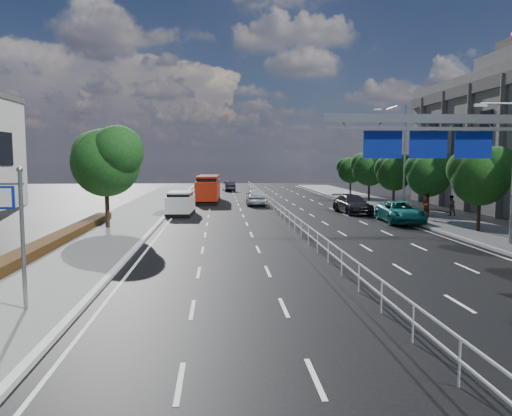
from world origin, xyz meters
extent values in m
plane|color=black|center=(0.00, 0.00, 0.00)|extent=(160.00, 160.00, 0.00)
cube|color=silver|center=(-9.00, 0.00, 0.07)|extent=(0.25, 140.00, 0.15)
cube|color=silver|center=(0.00, 22.50, 1.00)|extent=(0.05, 85.00, 0.05)
cube|color=silver|center=(0.00, 22.50, 0.55)|extent=(0.05, 85.00, 0.05)
cube|color=black|center=(-13.30, 5.00, 0.36)|extent=(1.00, 36.00, 0.44)
cylinder|color=gray|center=(-10.50, 0.00, 2.10)|extent=(0.12, 0.12, 4.20)
sphere|color=gray|center=(-10.50, 0.00, 4.25)|extent=(0.18, 0.18, 0.18)
cylinder|color=gray|center=(-11.05, 0.00, 3.85)|extent=(1.30, 0.07, 0.07)
cube|color=gray|center=(5.60, 10.00, 6.60)|extent=(10.20, 0.25, 0.45)
cube|color=gray|center=(5.60, 10.00, 6.10)|extent=(10.20, 0.18, 0.18)
cylinder|color=gray|center=(9.60, 10.00, 7.40)|extent=(2.00, 0.10, 0.10)
cube|color=silver|center=(8.60, 10.00, 7.30)|extent=(0.60, 0.25, 0.15)
cube|color=#0D2092|center=(8.40, 10.18, 5.30)|extent=(2.00, 0.08, 1.40)
cube|color=white|center=(8.40, 10.23, 5.30)|extent=(1.80, 0.02, 1.20)
cube|color=#0D2092|center=(6.00, 10.18, 5.30)|extent=(2.00, 0.08, 1.40)
cube|color=white|center=(6.00, 10.23, 5.30)|extent=(1.80, 0.02, 1.20)
cube|color=#0D2092|center=(3.60, 10.18, 5.30)|extent=(2.00, 0.08, 1.40)
cube|color=white|center=(3.60, 10.23, 5.30)|extent=(1.80, 0.02, 1.20)
cylinder|color=gray|center=(10.80, 26.00, 4.50)|extent=(0.16, 0.16, 9.00)
cylinder|color=gray|center=(9.60, 26.00, 8.80)|extent=(0.10, 2.40, 0.10)
cube|color=silver|center=(8.40, 26.00, 8.65)|extent=(0.60, 0.25, 0.15)
cube|color=#4C4947|center=(16.90, 22.00, 10.60)|extent=(0.40, 36.00, 1.00)
cylinder|color=black|center=(-12.00, 18.00, 1.75)|extent=(0.28, 0.28, 3.50)
sphere|color=#113611|center=(-12.00, 18.00, 4.34)|extent=(4.40, 4.40, 4.40)
sphere|color=#113611|center=(-11.12, 17.34, 5.04)|extent=(3.30, 3.30, 3.30)
sphere|color=#113611|center=(-12.77, 18.66, 4.90)|extent=(3.08, 3.08, 3.08)
cylinder|color=black|center=(11.20, 14.50, 1.40)|extent=(0.22, 0.22, 2.80)
sphere|color=black|center=(11.20, 14.50, 3.47)|extent=(3.50, 3.50, 3.50)
sphere|color=black|center=(11.90, 13.97, 4.03)|extent=(2.62, 2.62, 2.62)
sphere|color=black|center=(10.59, 15.03, 3.92)|extent=(2.45, 2.45, 2.45)
cylinder|color=black|center=(11.20, 22.00, 1.35)|extent=(0.22, 0.22, 2.70)
sphere|color=#113611|center=(11.20, 22.00, 3.35)|extent=(3.30, 3.30, 3.30)
sphere|color=#113611|center=(11.86, 21.50, 3.89)|extent=(2.48, 2.48, 2.47)
sphere|color=#113611|center=(10.62, 22.50, 3.78)|extent=(2.31, 2.31, 2.31)
cylinder|color=black|center=(11.20, 29.50, 1.32)|extent=(0.21, 0.21, 2.65)
sphere|color=black|center=(11.20, 29.50, 3.29)|extent=(3.20, 3.20, 3.20)
sphere|color=black|center=(11.84, 29.02, 3.82)|extent=(2.40, 2.40, 2.40)
sphere|color=black|center=(10.64, 29.98, 3.71)|extent=(2.24, 2.24, 2.24)
cylinder|color=black|center=(11.20, 37.00, 1.43)|extent=(0.23, 0.23, 2.85)
sphere|color=#113611|center=(11.20, 37.00, 3.53)|extent=(3.60, 3.60, 3.60)
sphere|color=#113611|center=(11.92, 36.46, 4.10)|extent=(2.70, 2.70, 2.70)
sphere|color=#113611|center=(10.57, 37.54, 3.99)|extent=(2.52, 2.52, 2.52)
cylinder|color=black|center=(11.20, 44.50, 1.30)|extent=(0.21, 0.21, 2.60)
sphere|color=black|center=(11.20, 44.50, 3.22)|extent=(3.10, 3.10, 3.10)
sphere|color=black|center=(11.82, 44.03, 3.74)|extent=(2.32, 2.33, 2.32)
sphere|color=black|center=(10.66, 44.97, 3.64)|extent=(2.17, 2.17, 2.17)
cube|color=black|center=(-7.85, 25.85, 0.16)|extent=(2.18, 4.58, 0.32)
cube|color=silver|center=(-7.85, 25.85, 0.93)|extent=(2.14, 4.49, 1.32)
cube|color=black|center=(-7.85, 25.85, 1.60)|extent=(1.92, 3.26, 0.58)
cube|color=silver|center=(-7.85, 25.85, 1.89)|extent=(2.01, 3.52, 0.12)
cylinder|color=black|center=(-8.73, 24.45, 0.33)|extent=(0.32, 0.67, 0.66)
cylinder|color=black|center=(-7.14, 24.36, 0.33)|extent=(0.32, 0.67, 0.66)
cylinder|color=black|center=(-8.56, 27.35, 0.33)|extent=(0.32, 0.67, 0.66)
cylinder|color=black|center=(-6.97, 27.26, 0.33)|extent=(0.32, 0.67, 0.66)
cube|color=black|center=(-5.86, 38.57, 0.14)|extent=(2.58, 9.52, 0.28)
cube|color=maroon|center=(-5.86, 38.57, 1.36)|extent=(2.53, 9.34, 1.92)
cube|color=black|center=(-5.86, 38.57, 2.32)|extent=(2.26, 6.74, 0.85)
cube|color=maroon|center=(-5.86, 38.57, 2.74)|extent=(2.37, 7.30, 0.17)
cylinder|color=black|center=(-6.89, 35.55, 0.29)|extent=(0.27, 0.59, 0.58)
cylinder|color=black|center=(-5.04, 35.48, 0.29)|extent=(0.27, 0.59, 0.58)
cylinder|color=black|center=(-6.68, 41.66, 0.29)|extent=(0.27, 0.59, 0.58)
cylinder|color=black|center=(-4.82, 41.59, 0.29)|extent=(0.27, 0.59, 0.58)
imported|color=silver|center=(-1.03, 34.42, 0.84)|extent=(2.08, 4.95, 1.67)
imported|color=black|center=(-3.32, 56.63, 0.70)|extent=(1.96, 4.41, 1.41)
imported|color=#1A756C|center=(8.30, 19.88, 0.77)|extent=(2.92, 5.69, 1.54)
imported|color=black|center=(6.50, 26.26, 0.77)|extent=(2.64, 5.51, 1.55)
imported|color=gray|center=(10.45, 20.50, 1.10)|extent=(0.83, 0.79, 1.92)
imported|color=gray|center=(13.40, 22.76, 0.94)|extent=(0.79, 0.62, 1.60)
camera|label=1|loc=(-4.78, -14.87, 4.56)|focal=35.00mm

